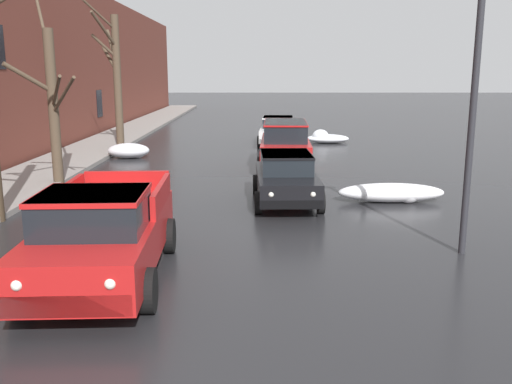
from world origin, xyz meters
The scene contains 11 objects.
left_sidewalk_slab centered at (-6.63, 18.00, 0.08)m, with size 2.83×80.00×0.16m, color gray.
snow_bank_along_left_kerb centered at (5.13, 12.74, 0.27)m, with size 3.07×0.95×0.56m.
snow_bank_mid_block_left centered at (-4.36, 21.18, 0.32)m, with size 1.80×1.20×0.65m.
snow_bank_near_corner_right centered at (4.85, 26.46, 0.26)m, with size 2.24×1.29×0.73m.
bare_tree_mid_block centered at (-5.33, 14.99, 2.71)m, with size 2.48×3.66×6.07m.
bare_tree_far_down_block centered at (-5.40, 23.72, 3.47)m, with size 1.22×3.27×6.78m.
pickup_truck_red_approaching_near_lane centered at (-1.54, 6.43, 0.88)m, with size 2.34×5.09×1.76m.
sedan_black_parked_kerbside_close centered at (2.03, 12.63, 0.75)m, with size 1.91×4.06×1.42m.
suv_red_parked_kerbside_mid centered at (2.30, 18.47, 0.99)m, with size 2.17×4.89×1.82m.
sedan_white_parked_far_down_block centered at (2.30, 25.83, 0.75)m, with size 2.15×4.45×1.42m.
street_lamp_post centered at (5.44, 8.03, 3.01)m, with size 0.44×0.24×5.32m.
Camera 1 is at (1.17, -3.09, 3.68)m, focal length 39.40 mm.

